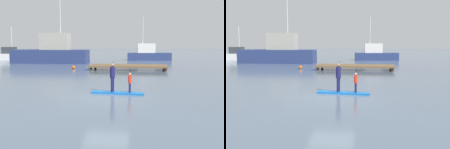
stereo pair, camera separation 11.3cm
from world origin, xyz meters
TOP-DOWN VIEW (x-y plane):
  - ground_plane at (0.00, 0.00)m, footprint 240.00×240.00m
  - paddleboard_near at (0.52, 1.22)m, footprint 3.23×0.91m
  - paddler_adult at (0.22, 1.26)m, footprint 0.34×0.53m
  - paddler_child_solo at (1.27, 1.15)m, footprint 0.23×0.41m
  - fishing_boat_white_large at (-11.54, 23.60)m, footprint 11.29×3.20m
  - fishing_boat_green_midground at (2.84, 31.43)m, footprint 7.53×2.49m
  - motor_boat_small_navy at (-21.37, 30.04)m, footprint 6.63×3.15m
  - floating_dock at (0.37, 15.12)m, footprint 8.61×3.12m
  - mooring_buoy_near at (-6.01, 15.43)m, footprint 0.40×0.40m

SIDE VIEW (x-z plane):
  - ground_plane at x=0.00m, z-range 0.00..0.00m
  - paddleboard_near at x=0.52m, z-range 0.00..0.10m
  - mooring_buoy_near at x=-6.01m, z-range 0.00..0.40m
  - floating_dock at x=0.37m, z-range 0.17..0.72m
  - paddler_child_solo at x=1.27m, z-range 0.11..1.43m
  - motor_boat_small_navy at x=-21.37m, z-range -2.13..3.75m
  - fishing_boat_green_midground at x=2.84m, z-range -2.62..4.68m
  - paddler_adult at x=0.22m, z-range 0.18..2.00m
  - fishing_boat_white_large at x=-11.54m, z-range -4.23..7.32m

